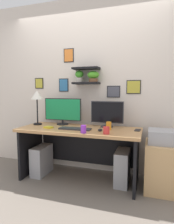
% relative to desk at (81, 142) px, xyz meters
% --- Properties ---
extents(ground_plane, '(8.00, 8.00, 0.00)m').
position_rel_desk_xyz_m(ground_plane, '(0.00, -0.06, -0.54)').
color(ground_plane, '#70665B').
extents(back_wall_assembly, '(4.40, 0.24, 2.70)m').
position_rel_desk_xyz_m(back_wall_assembly, '(0.00, 0.38, 0.81)').
color(back_wall_assembly, beige).
rests_on(back_wall_assembly, ground).
extents(desk, '(1.71, 0.68, 0.75)m').
position_rel_desk_xyz_m(desk, '(0.00, 0.00, 0.00)').
color(desk, tan).
rests_on(desk, ground).
extents(monitor_left, '(0.60, 0.18, 0.41)m').
position_rel_desk_xyz_m(monitor_left, '(-0.35, 0.16, 0.42)').
color(monitor_left, black).
rests_on(monitor_left, desk).
extents(monitor_right, '(0.48, 0.18, 0.38)m').
position_rel_desk_xyz_m(monitor_right, '(0.35, 0.16, 0.40)').
color(monitor_right, '#2D2D33').
rests_on(monitor_right, desk).
extents(keyboard, '(0.44, 0.14, 0.02)m').
position_rel_desk_xyz_m(keyboard, '(-0.03, -0.15, 0.22)').
color(keyboard, '#2D2D33').
rests_on(keyboard, desk).
extents(computer_mouse, '(0.06, 0.09, 0.03)m').
position_rel_desk_xyz_m(computer_mouse, '(0.33, -0.15, 0.22)').
color(computer_mouse, black).
rests_on(computer_mouse, desk).
extents(desk_lamp, '(0.18, 0.18, 0.53)m').
position_rel_desk_xyz_m(desk_lamp, '(-0.72, 0.03, 0.64)').
color(desk_lamp, black).
rests_on(desk_lamp, desk).
extents(cell_phone, '(0.08, 0.15, 0.01)m').
position_rel_desk_xyz_m(cell_phone, '(0.79, 0.05, 0.21)').
color(cell_phone, black).
rests_on(cell_phone, desk).
extents(coffee_mug, '(0.08, 0.08, 0.09)m').
position_rel_desk_xyz_m(coffee_mug, '(0.44, -0.29, 0.25)').
color(coffee_mug, red).
rests_on(coffee_mug, desk).
extents(pen_cup, '(0.07, 0.07, 0.10)m').
position_rel_desk_xyz_m(pen_cup, '(0.16, -0.32, 0.26)').
color(pen_cup, purple).
rests_on(pen_cup, desk).
extents(scissors_tray, '(0.13, 0.10, 0.02)m').
position_rel_desk_xyz_m(scissors_tray, '(-0.42, -0.18, 0.22)').
color(scissors_tray, yellow).
rests_on(scissors_tray, desk).
extents(water_cup, '(0.07, 0.07, 0.11)m').
position_rel_desk_xyz_m(water_cup, '(0.42, -0.03, 0.26)').
color(water_cup, orange).
rests_on(water_cup, desk).
extents(drawer_cabinet, '(0.44, 0.50, 0.61)m').
position_rel_desk_xyz_m(drawer_cabinet, '(1.12, -0.00, -0.24)').
color(drawer_cabinet, tan).
rests_on(drawer_cabinet, ground).
extents(printer, '(0.38, 0.34, 0.17)m').
position_rel_desk_xyz_m(printer, '(1.12, -0.00, 0.16)').
color(printer, '#9E9EA3').
rests_on(printer, drawer_cabinet).
extents(computer_tower_left, '(0.18, 0.40, 0.43)m').
position_rel_desk_xyz_m(computer_tower_left, '(-0.61, -0.06, -0.33)').
color(computer_tower_left, '#99999E').
rests_on(computer_tower_left, ground).
extents(computer_tower_right, '(0.18, 0.40, 0.47)m').
position_rel_desk_xyz_m(computer_tower_right, '(0.61, 0.00, -0.31)').
color(computer_tower_right, '#99999E').
rests_on(computer_tower_right, ground).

